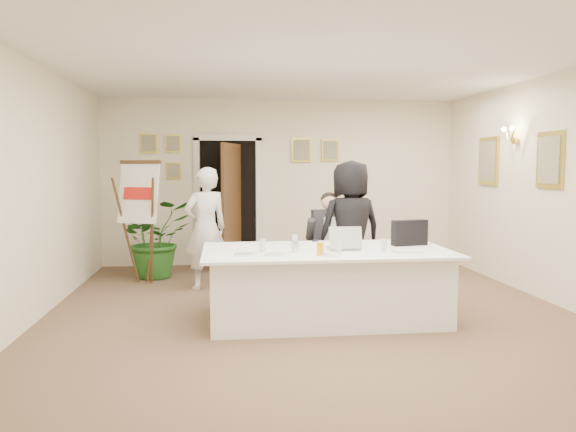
% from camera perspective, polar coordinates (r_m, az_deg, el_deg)
% --- Properties ---
extents(floor, '(7.00, 7.00, 0.00)m').
position_cam_1_polar(floor, '(6.35, 2.60, -10.20)').
color(floor, brown).
rests_on(floor, ground).
extents(ceiling, '(6.00, 7.00, 0.02)m').
position_cam_1_polar(ceiling, '(6.23, 2.71, 15.48)').
color(ceiling, white).
rests_on(ceiling, wall_back).
extents(wall_back, '(6.00, 0.10, 2.80)m').
position_cam_1_polar(wall_back, '(9.60, -0.73, 3.44)').
color(wall_back, white).
rests_on(wall_back, floor).
extents(wall_front, '(6.00, 0.10, 2.80)m').
position_cam_1_polar(wall_front, '(2.75, 14.52, -0.79)').
color(wall_front, white).
rests_on(wall_front, floor).
extents(wall_left, '(0.10, 7.00, 2.80)m').
position_cam_1_polar(wall_left, '(6.38, -25.02, 2.15)').
color(wall_left, white).
rests_on(wall_left, floor).
extents(wall_right, '(0.10, 7.00, 2.80)m').
position_cam_1_polar(wall_right, '(7.25, 26.76, 2.37)').
color(wall_right, white).
rests_on(wall_right, floor).
extents(doorway, '(1.14, 0.86, 2.20)m').
position_cam_1_polar(doorway, '(9.39, -5.98, 1.20)').
color(doorway, black).
rests_on(doorway, floor).
extents(pictures_back_wall, '(3.40, 0.06, 0.80)m').
position_cam_1_polar(pictures_back_wall, '(9.52, -5.54, 6.12)').
color(pictures_back_wall, gold).
rests_on(pictures_back_wall, wall_back).
extents(pictures_right_wall, '(0.06, 2.20, 0.80)m').
position_cam_1_polar(pictures_right_wall, '(8.26, 22.09, 5.24)').
color(pictures_right_wall, gold).
rests_on(pictures_right_wall, wall_right).
extents(wall_sconce, '(0.20, 0.30, 0.24)m').
position_cam_1_polar(wall_sconce, '(8.24, 21.74, 7.69)').
color(wall_sconce, gold).
rests_on(wall_sconce, wall_right).
extents(conference_table, '(2.66, 1.42, 0.78)m').
position_cam_1_polar(conference_table, '(6.18, 3.86, -6.90)').
color(conference_table, white).
rests_on(conference_table, floor).
extents(seated_man, '(0.65, 0.68, 1.36)m').
position_cam_1_polar(seated_man, '(7.17, 4.23, -2.90)').
color(seated_man, black).
rests_on(seated_man, floor).
extents(flip_chart, '(0.62, 0.49, 1.72)m').
position_cam_1_polar(flip_chart, '(8.20, -14.52, -1.23)').
color(flip_chart, '#3F2A14').
rests_on(flip_chart, floor).
extents(standing_man, '(0.71, 0.60, 1.66)m').
position_cam_1_polar(standing_man, '(7.70, -8.37, -1.26)').
color(standing_man, silver).
rests_on(standing_man, floor).
extents(standing_woman, '(0.96, 0.74, 1.75)m').
position_cam_1_polar(standing_woman, '(7.18, 6.35, -1.34)').
color(standing_woman, black).
rests_on(standing_woman, floor).
extents(potted_palm, '(1.38, 1.34, 1.17)m').
position_cam_1_polar(potted_palm, '(8.68, -13.29, -2.27)').
color(potted_palm, '#225D1F').
rests_on(potted_palm, floor).
extents(laptop, '(0.35, 0.37, 0.28)m').
position_cam_1_polar(laptop, '(6.13, 5.61, -2.06)').
color(laptop, '#B7BABC').
rests_on(laptop, conference_table).
extents(laptop_bag, '(0.43, 0.20, 0.29)m').
position_cam_1_polar(laptop_bag, '(6.52, 12.24, -1.67)').
color(laptop_bag, black).
rests_on(laptop_bag, conference_table).
extents(paper_stack, '(0.33, 0.26, 0.03)m').
position_cam_1_polar(paper_stack, '(6.01, 11.97, -3.48)').
color(paper_stack, white).
rests_on(paper_stack, conference_table).
extents(plate_left, '(0.25, 0.25, 0.01)m').
position_cam_1_polar(plate_left, '(5.73, -4.51, -3.88)').
color(plate_left, white).
rests_on(plate_left, conference_table).
extents(plate_mid, '(0.24, 0.24, 0.01)m').
position_cam_1_polar(plate_mid, '(5.70, -1.35, -3.92)').
color(plate_mid, white).
rests_on(plate_mid, conference_table).
extents(plate_near, '(0.24, 0.24, 0.01)m').
position_cam_1_polar(plate_near, '(5.68, 4.40, -3.96)').
color(plate_near, white).
rests_on(plate_near, conference_table).
extents(glass_a, '(0.07, 0.07, 0.14)m').
position_cam_1_polar(glass_a, '(5.90, -2.61, -3.01)').
color(glass_a, silver).
rests_on(glass_a, conference_table).
extents(glass_b, '(0.08, 0.08, 0.14)m').
position_cam_1_polar(glass_b, '(5.81, 5.16, -3.14)').
color(glass_b, silver).
rests_on(glass_b, conference_table).
extents(glass_c, '(0.08, 0.08, 0.14)m').
position_cam_1_polar(glass_c, '(5.98, 9.70, -2.96)').
color(glass_c, silver).
rests_on(glass_c, conference_table).
extents(glass_d, '(0.07, 0.07, 0.14)m').
position_cam_1_polar(glass_d, '(6.25, 0.69, -2.55)').
color(glass_d, silver).
rests_on(glass_d, conference_table).
extents(oj_glass, '(0.08, 0.08, 0.13)m').
position_cam_1_polar(oj_glass, '(5.68, 3.30, -3.37)').
color(oj_glass, orange).
rests_on(oj_glass, conference_table).
extents(steel_jug, '(0.10, 0.10, 0.11)m').
position_cam_1_polar(steel_jug, '(5.87, 0.73, -3.18)').
color(steel_jug, silver).
rests_on(steel_jug, conference_table).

